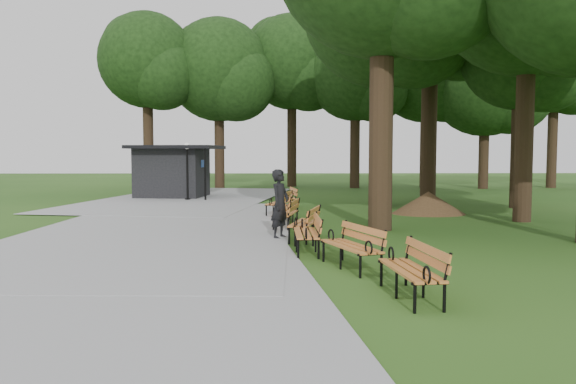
{
  "coord_description": "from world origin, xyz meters",
  "views": [
    {
      "loc": [
        -0.45,
        -13.68,
        2.28
      ],
      "look_at": [
        -0.07,
        3.19,
        1.1
      ],
      "focal_mm": 34.49,
      "sensor_mm": 36.0,
      "label": 1
    }
  ],
  "objects_px": {
    "person": "(280,204)",
    "kiosk": "(172,172)",
    "lawn_tree_5": "(520,51)",
    "bench_1": "(351,247)",
    "lamp_post": "(187,158)",
    "bench_6": "(279,203)",
    "bench_0": "(410,271)",
    "bench_5": "(283,207)",
    "lawn_tree_4": "(431,0)",
    "dirt_mound": "(428,203)",
    "lawn_tree_2": "(383,8)",
    "bench_4": "(286,213)",
    "bench_2": "(306,233)",
    "bench_3": "(304,223)",
    "bench_7": "(287,198)"
  },
  "relations": [
    {
      "from": "kiosk",
      "to": "bench_1",
      "type": "distance_m",
      "value": 19.2
    },
    {
      "from": "bench_6",
      "to": "kiosk",
      "type": "bearing_deg",
      "value": -129.32
    },
    {
      "from": "lamp_post",
      "to": "bench_3",
      "type": "height_order",
      "value": "lamp_post"
    },
    {
      "from": "person",
      "to": "lawn_tree_5",
      "type": "height_order",
      "value": "lawn_tree_5"
    },
    {
      "from": "bench_5",
      "to": "bench_7",
      "type": "relative_size",
      "value": 1.0
    },
    {
      "from": "kiosk",
      "to": "bench_5",
      "type": "height_order",
      "value": "kiosk"
    },
    {
      "from": "bench_1",
      "to": "lawn_tree_5",
      "type": "xyz_separation_m",
      "value": [
        8.6,
        12.06,
        6.05
      ]
    },
    {
      "from": "dirt_mound",
      "to": "bench_4",
      "type": "xyz_separation_m",
      "value": [
        -5.46,
        -3.79,
        0.02
      ]
    },
    {
      "from": "bench_3",
      "to": "bench_6",
      "type": "height_order",
      "value": "same"
    },
    {
      "from": "kiosk",
      "to": "bench_4",
      "type": "bearing_deg",
      "value": -56.83
    },
    {
      "from": "kiosk",
      "to": "bench_7",
      "type": "xyz_separation_m",
      "value": [
        5.83,
        -5.76,
        -0.9
      ]
    },
    {
      "from": "bench_4",
      "to": "lawn_tree_4",
      "type": "distance_m",
      "value": 15.3
    },
    {
      "from": "dirt_mound",
      "to": "lawn_tree_2",
      "type": "distance_m",
      "value": 8.81
    },
    {
      "from": "lawn_tree_2",
      "to": "lawn_tree_5",
      "type": "xyz_separation_m",
      "value": [
        5.49,
        -1.14,
        -2.01
      ]
    },
    {
      "from": "person",
      "to": "lawn_tree_2",
      "type": "xyz_separation_m",
      "value": [
        4.47,
        9.32,
        7.57
      ]
    },
    {
      "from": "bench_1",
      "to": "bench_2",
      "type": "relative_size",
      "value": 1.0
    },
    {
      "from": "lamp_post",
      "to": "bench_0",
      "type": "xyz_separation_m",
      "value": [
        6.38,
        -18.26,
        -1.6
      ]
    },
    {
      "from": "bench_7",
      "to": "lawn_tree_4",
      "type": "distance_m",
      "value": 12.14
    },
    {
      "from": "lawn_tree_2",
      "to": "lawn_tree_5",
      "type": "bearing_deg",
      "value": -11.71
    },
    {
      "from": "bench_5",
      "to": "lawn_tree_2",
      "type": "xyz_separation_m",
      "value": [
        4.33,
        5.11,
        8.06
      ]
    },
    {
      "from": "person",
      "to": "lawn_tree_5",
      "type": "relative_size",
      "value": 0.21
    },
    {
      "from": "lamp_post",
      "to": "bench_6",
      "type": "relative_size",
      "value": 1.47
    },
    {
      "from": "bench_3",
      "to": "lawn_tree_4",
      "type": "xyz_separation_m",
      "value": [
        6.7,
        12.31,
        9.17
      ]
    },
    {
      "from": "bench_6",
      "to": "bench_5",
      "type": "bearing_deg",
      "value": 22.45
    },
    {
      "from": "bench_3",
      "to": "bench_6",
      "type": "distance_m",
      "value": 5.99
    },
    {
      "from": "bench_3",
      "to": "lawn_tree_4",
      "type": "distance_m",
      "value": 16.75
    },
    {
      "from": "bench_2",
      "to": "bench_3",
      "type": "bearing_deg",
      "value": 178.28
    },
    {
      "from": "bench_2",
      "to": "bench_7",
      "type": "relative_size",
      "value": 1.0
    },
    {
      "from": "bench_7",
      "to": "lawn_tree_4",
      "type": "relative_size",
      "value": 0.14
    },
    {
      "from": "dirt_mound",
      "to": "lawn_tree_5",
      "type": "height_order",
      "value": "lawn_tree_5"
    },
    {
      "from": "kiosk",
      "to": "bench_3",
      "type": "height_order",
      "value": "kiosk"
    },
    {
      "from": "bench_1",
      "to": "lawn_tree_2",
      "type": "distance_m",
      "value": 15.77
    },
    {
      "from": "bench_4",
      "to": "bench_7",
      "type": "bearing_deg",
      "value": -170.24
    },
    {
      "from": "bench_2",
      "to": "lamp_post",
      "type": "bearing_deg",
      "value": -160.96
    },
    {
      "from": "lamp_post",
      "to": "lawn_tree_2",
      "type": "height_order",
      "value": "lawn_tree_2"
    },
    {
      "from": "kiosk",
      "to": "lawn_tree_5",
      "type": "height_order",
      "value": "lawn_tree_5"
    },
    {
      "from": "dirt_mound",
      "to": "lawn_tree_2",
      "type": "height_order",
      "value": "lawn_tree_2"
    },
    {
      "from": "bench_0",
      "to": "lawn_tree_5",
      "type": "xyz_separation_m",
      "value": [
        7.97,
        14.31,
        6.05
      ]
    },
    {
      "from": "bench_1",
      "to": "lamp_post",
      "type": "bearing_deg",
      "value": -179.38
    },
    {
      "from": "bench_5",
      "to": "lawn_tree_5",
      "type": "relative_size",
      "value": 0.21
    },
    {
      "from": "bench_1",
      "to": "person",
      "type": "bearing_deg",
      "value": -179.73
    },
    {
      "from": "bench_0",
      "to": "bench_7",
      "type": "bearing_deg",
      "value": -179.39
    },
    {
      "from": "bench_6",
      "to": "lawn_tree_5",
      "type": "xyz_separation_m",
      "value": [
        9.97,
        2.39,
        6.05
      ]
    },
    {
      "from": "bench_4",
      "to": "lawn_tree_2",
      "type": "xyz_separation_m",
      "value": [
        4.28,
        7.12,
        8.06
      ]
    },
    {
      "from": "lamp_post",
      "to": "bench_3",
      "type": "distance_m",
      "value": 13.37
    },
    {
      "from": "person",
      "to": "kiosk",
      "type": "height_order",
      "value": "kiosk"
    },
    {
      "from": "bench_7",
      "to": "lawn_tree_5",
      "type": "distance_m",
      "value": 11.34
    },
    {
      "from": "bench_2",
      "to": "lawn_tree_5",
      "type": "xyz_separation_m",
      "value": [
        9.38,
        10.24,
        6.05
      ]
    },
    {
      "from": "bench_5",
      "to": "lawn_tree_4",
      "type": "distance_m",
      "value": 14.1
    },
    {
      "from": "person",
      "to": "lawn_tree_2",
      "type": "height_order",
      "value": "lawn_tree_2"
    }
  ]
}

